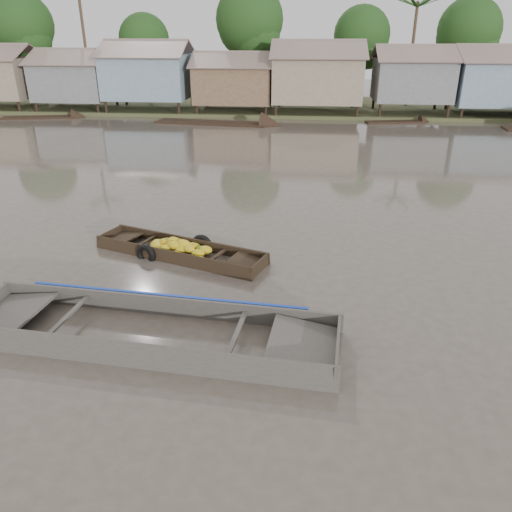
{
  "coord_description": "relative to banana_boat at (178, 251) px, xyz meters",
  "views": [
    {
      "loc": [
        1.8,
        -10.47,
        6.07
      ],
      "look_at": [
        0.68,
        1.0,
        0.8
      ],
      "focal_mm": 35.0,
      "sensor_mm": 36.0,
      "label": 1
    }
  ],
  "objects": [
    {
      "name": "distant_boats",
      "position": [
        13.53,
        21.5,
        0.08
      ],
      "size": [
        45.73,
        14.4,
        1.38
      ],
      "color": "black",
      "rests_on": "ground"
    },
    {
      "name": "ground",
      "position": [
        1.78,
        -2.6,
        -0.14
      ],
      "size": [
        120.0,
        120.0,
        0.0
      ],
      "primitive_type": "plane",
      "color": "#4D453B",
      "rests_on": "ground"
    },
    {
      "name": "banana_boat",
      "position": [
        0.0,
        0.0,
        0.0
      ],
      "size": [
        5.37,
        2.96,
        0.74
      ],
      "rotation": [
        0.0,
        0.0,
        -0.35
      ],
      "color": "black",
      "rests_on": "ground"
    },
    {
      "name": "viewer_boat",
      "position": [
        0.47,
        -4.31,
        -0.07
      ],
      "size": [
        8.26,
        2.83,
        0.65
      ],
      "rotation": [
        0.0,
        0.0,
        -0.09
      ],
      "color": "#3A3531",
      "rests_on": "ground"
    },
    {
      "name": "riverbank",
      "position": [
        4.81,
        29.27,
        2.93
      ],
      "size": [
        120.0,
        12.47,
        10.22
      ],
      "color": "#384723",
      "rests_on": "ground"
    }
  ]
}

